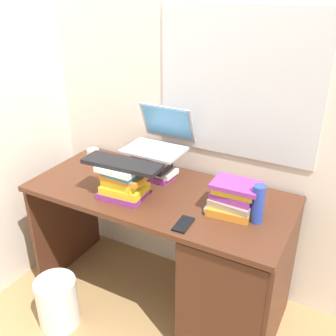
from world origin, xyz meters
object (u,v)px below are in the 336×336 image
(book_stack_keyboard_riser, at_px, (123,182))
(computer_mouse, at_px, (210,208))
(cell_phone, at_px, (183,224))
(keyboard, at_px, (122,164))
(water_bottle, at_px, (258,204))
(wastebasket, at_px, (58,302))
(book_stack_side, at_px, (233,198))
(laptop, at_px, (160,138))
(book_stack_tall, at_px, (155,164))
(desk, at_px, (217,265))
(mug, at_px, (94,156))

(book_stack_keyboard_riser, bearing_deg, computer_mouse, 10.82)
(cell_phone, bearing_deg, keyboard, 165.43)
(water_bottle, xyz_separation_m, wastebasket, (-0.97, -0.43, -0.71))
(book_stack_side, height_order, laptop, laptop)
(book_stack_tall, bearing_deg, book_stack_side, -14.25)
(desk, height_order, cell_phone, cell_phone)
(desk, xyz_separation_m, book_stack_side, (0.05, 0.02, 0.43))
(book_stack_tall, xyz_separation_m, mug, (-0.44, -0.01, -0.04))
(book_stack_keyboard_riser, xyz_separation_m, mug, (-0.41, 0.26, -0.04))
(laptop, xyz_separation_m, cell_phone, (0.37, -0.43, -0.22))
(book_stack_tall, xyz_separation_m, water_bottle, (0.66, -0.16, 0.01))
(book_stack_keyboard_riser, height_order, water_bottle, water_bottle)
(computer_mouse, xyz_separation_m, water_bottle, (0.23, 0.02, 0.08))
(book_stack_keyboard_riser, distance_m, book_stack_side, 0.58)
(mug, distance_m, water_bottle, 1.11)
(desk, xyz_separation_m, book_stack_keyboard_riser, (-0.51, -0.12, 0.44))
(book_stack_keyboard_riser, relative_size, wastebasket, 0.82)
(desk, bearing_deg, keyboard, -166.61)
(laptop, bearing_deg, mug, -170.00)
(cell_phone, bearing_deg, book_stack_tall, 132.58)
(book_stack_side, relative_size, computer_mouse, 2.39)
(book_stack_keyboard_riser, bearing_deg, desk, 13.01)
(laptop, xyz_separation_m, wastebasket, (-0.31, -0.66, -0.84))
(computer_mouse, bearing_deg, keyboard, -168.76)
(keyboard, xyz_separation_m, mug, (-0.41, 0.27, -0.15))
(laptop, distance_m, keyboard, 0.35)
(book_stack_keyboard_riser, height_order, wastebasket, book_stack_keyboard_riser)
(desk, xyz_separation_m, keyboard, (-0.51, -0.12, 0.55))
(book_stack_tall, xyz_separation_m, laptop, (-0.00, 0.07, 0.14))
(book_stack_tall, distance_m, book_stack_side, 0.55)
(keyboard, bearing_deg, book_stack_tall, 80.32)
(book_stack_keyboard_riser, xyz_separation_m, laptop, (0.03, 0.34, 0.13))
(book_stack_tall, relative_size, cell_phone, 1.85)
(book_stack_side, bearing_deg, mug, 172.68)
(keyboard, distance_m, cell_phone, 0.45)
(computer_mouse, distance_m, water_bottle, 0.25)
(desk, distance_m, wastebasket, 0.94)
(book_stack_keyboard_riser, relative_size, book_stack_side, 1.01)
(desk, distance_m, water_bottle, 0.48)
(mug, distance_m, wastebasket, 0.89)
(water_bottle, relative_size, cell_phone, 1.43)
(laptop, relative_size, wastebasket, 1.09)
(computer_mouse, relative_size, water_bottle, 0.53)
(keyboard, distance_m, wastebasket, 0.91)
(cell_phone, relative_size, wastebasket, 0.44)
(laptop, relative_size, cell_phone, 2.45)
(keyboard, bearing_deg, computer_mouse, 7.83)
(laptop, relative_size, computer_mouse, 3.21)
(computer_mouse, distance_m, mug, 0.89)
(laptop, bearing_deg, desk, -25.13)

